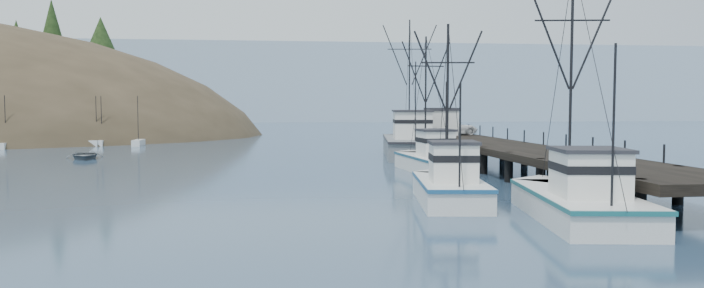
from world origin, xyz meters
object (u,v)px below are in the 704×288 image
Objects in this scene: motorboat at (85,159)px; trawler_near at (576,200)px; trawler_far at (429,160)px; work_vessel at (410,144)px; pier_shed at (441,121)px; pier at (518,151)px; trawler_mid at (449,187)px; pickup_truck at (451,128)px.

trawler_near is at bearing -63.11° from motorboat.
work_vessel is (1.63, 14.34, 0.41)m from trawler_far.
trawler_near reaches higher than pier_shed.
motorboat is (-31.37, 0.23, -1.23)m from work_vessel.
trawler_near is at bearing -95.53° from pier_shed.
pier_shed is at bearing 18.70° from work_vessel.
trawler_far is 3.37× the size of pier_shed.
pier_shed reaches higher than pier.
motorboat is at bearing 131.78° from trawler_near.
pier is at bearing 76.11° from trawler_near.
pier_shed is 0.67× the size of motorboat.
trawler_far is at bearing -41.00° from motorboat.
motorboat is at bearing 132.13° from trawler_mid.
trawler_mid is at bearing -124.71° from pier.
trawler_mid is at bearing 129.74° from trawler_near.
pickup_truck is (4.57, 1.19, 1.53)m from work_vessel.
trawler_near is 3.74× the size of pier_shed.
pier_shed is at bearing 84.47° from trawler_near.
work_vessel is 4.97m from pickup_truck.
motorboat is at bearing 84.35° from pickup_truck.
pier_shed is at bearing 71.67° from trawler_far.
pier is 18.11m from pier_shed.
trawler_far is at bearing 151.05° from pickup_truck.
trawler_mid is 0.57× the size of work_vessel.
trawler_mid is 3.05× the size of pier_shed.
trawler_far reaches higher than motorboat.
work_vessel reaches higher than pickup_truck.
pier is 2.56× the size of work_vessel.
trawler_mid is at bearing -104.36° from pier_shed.
pickup_truck is at bearing 14.56° from work_vessel.
trawler_mid is at bearing -100.17° from trawler_far.
pier is 4.08× the size of trawler_far.
pier_shed is (3.49, 36.08, 2.60)m from trawler_near.
pier is 39.75m from motorboat.
pickup_truck is at bearing 73.80° from trawler_mid.
pickup_truck reaches higher than pier.
work_vessel is at bearing 81.60° from trawler_mid.
pier is at bearing 172.58° from pickup_truck.
trawler_near reaches higher than pickup_truck.
trawler_near is 20.62m from trawler_far.
pier is 6.66m from trawler_far.
work_vessel is at bearing -161.30° from pier_shed.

